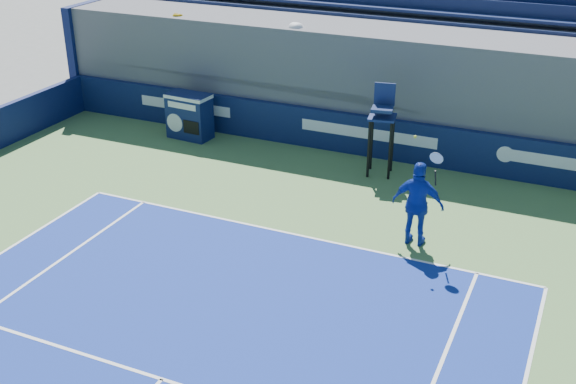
% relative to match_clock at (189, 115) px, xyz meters
% --- Properties ---
extents(back_hoarding, '(20.40, 0.21, 1.20)m').
position_rel_match_clock_xyz_m(back_hoarding, '(5.41, 0.81, -0.14)').
color(back_hoarding, '#0B1842').
rests_on(back_hoarding, ground).
extents(match_clock, '(1.37, 0.82, 1.40)m').
position_rel_match_clock_xyz_m(match_clock, '(0.00, 0.00, 0.00)').
color(match_clock, '#0E1B48').
rests_on(match_clock, ground).
extents(umpire_chair, '(0.81, 0.81, 2.48)m').
position_rel_match_clock_xyz_m(umpire_chair, '(6.10, -0.27, 0.79)').
color(umpire_chair, black).
rests_on(umpire_chair, ground).
extents(tennis_player, '(1.14, 0.48, 2.57)m').
position_rel_match_clock_xyz_m(tennis_player, '(8.00, -3.68, 0.24)').
color(tennis_player, '#1330A1').
rests_on(tennis_player, apron).
extents(stadium_seating, '(21.00, 4.05, 4.40)m').
position_rel_match_clock_xyz_m(stadium_seating, '(5.41, 2.86, 1.10)').
color(stadium_seating, '#56565C').
rests_on(stadium_seating, ground).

